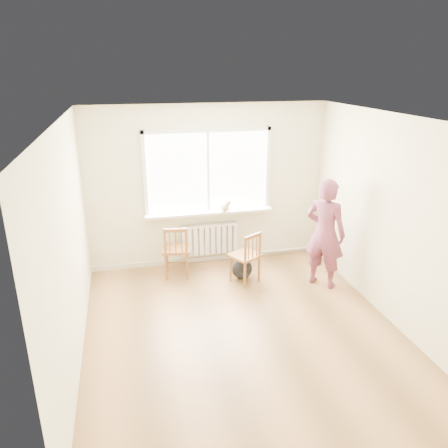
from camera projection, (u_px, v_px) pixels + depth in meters
floor at (242, 330)px, 5.69m from camera, size 4.50×4.50×0.00m
ceiling at (246, 119)px, 4.77m from camera, size 4.50×4.50×0.00m
back_wall at (208, 186)px, 7.29m from camera, size 4.00×0.01×2.70m
window at (208, 168)px, 7.16m from camera, size 2.12×0.05×1.42m
windowsill at (209, 212)px, 7.33m from camera, size 2.15×0.22×0.04m
radiator at (209, 239)px, 7.51m from camera, size 1.00×0.12×0.55m
heating_pipe at (277, 251)px, 7.93m from camera, size 1.40×0.04×0.04m
baseboard at (209, 258)px, 7.72m from camera, size 4.00×0.03×0.08m
chair_left at (176, 251)px, 7.00m from camera, size 0.49×0.47×0.88m
chair_right at (247, 258)px, 6.80m from camera, size 0.56×0.56×0.85m
person at (325, 234)px, 6.61m from camera, size 0.72×0.73×1.71m
cat at (225, 206)px, 7.26m from camera, size 0.22×0.36×0.25m
backpack at (242, 269)px, 7.02m from camera, size 0.40×0.35×0.33m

